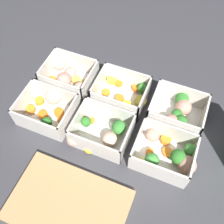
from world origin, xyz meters
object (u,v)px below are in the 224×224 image
object	(u,v)px
container_near_center	(124,93)
container_near_right	(69,77)
container_far_right	(49,109)
container_far_left	(168,155)
container_far_center	(100,131)
container_near_left	(174,113)

from	to	relation	value
container_near_center	container_near_right	size ratio (longest dim) A/B	0.95
container_near_right	container_far_right	distance (m)	0.13
container_far_left	container_far_center	distance (m)	0.19
container_near_left	container_far_center	world-z (taller)	same
container_near_center	container_far_right	bearing A→B (deg)	36.94
container_near_center	container_near_right	xyz separation A→B (m)	(0.18, 0.01, 0.00)
container_near_left	container_far_center	xyz separation A→B (m)	(0.18, 0.13, -0.00)
container_near_right	container_far_left	distance (m)	0.39
container_near_center	container_far_right	distance (m)	0.23
container_near_center	container_near_right	distance (m)	0.18
container_near_center	container_far_right	xyz separation A→B (m)	(0.18, 0.14, 0.00)
container_far_left	container_far_right	size ratio (longest dim) A/B	1.15
container_near_center	container_far_left	world-z (taller)	same
container_far_center	container_far_right	size ratio (longest dim) A/B	1.10
container_near_center	container_far_center	world-z (taller)	same
container_far_left	container_near_left	bearing A→B (deg)	-82.50
container_near_center	container_far_center	bearing A→B (deg)	84.62
container_far_right	container_far_center	bearing A→B (deg)	175.99
container_near_center	container_near_right	bearing A→B (deg)	2.21
container_near_right	container_far_right	size ratio (longest dim) A/B	1.14
container_near_right	container_far_center	bearing A→B (deg)	140.11
container_near_center	container_far_center	xyz separation A→B (m)	(0.01, 0.15, 0.00)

